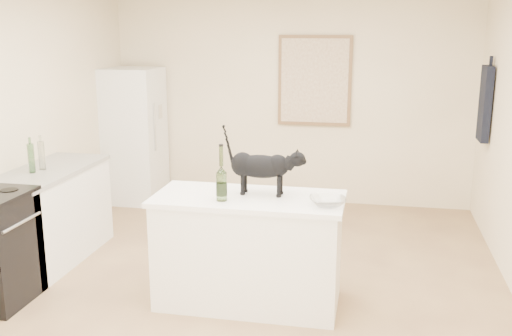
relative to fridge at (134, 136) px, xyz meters
The scene contains 16 objects.
floor 3.17m from the fridge, 50.31° to the right, with size 5.50×5.50×0.00m, color tan.
wall_back 2.04m from the fridge, 11.59° to the left, with size 4.50×4.50×0.00m, color #F4E2BC.
wall_front 5.48m from the fridge, 69.08° to the right, with size 4.50×4.50×0.00m, color #F4E2BC.
island_base 3.30m from the fridge, 51.20° to the right, with size 1.44×0.67×0.86m, color white.
island_top 3.27m from the fridge, 51.20° to the right, with size 1.50×0.70×0.04m, color white.
left_cabinets 2.09m from the fridge, 90.00° to the right, with size 0.60×1.40×0.86m, color white.
left_countertop 2.05m from the fridge, 90.00° to the right, with size 0.62×1.44×0.04m, color gray.
fridge is the anchor object (origin of this frame).
artwork_frame 2.39m from the fridge, ahead, with size 0.90×0.03×1.10m, color brown.
artwork_canvas 2.38m from the fridge, ahead, with size 0.82×0.00×1.02m, color beige.
hanging_garment 4.19m from the fridge, ahead, with size 0.08×0.34×0.80m, color black.
black_cat 3.28m from the fridge, 49.27° to the right, with size 0.58×0.17×0.41m, color black, non-canonical shape.
wine_bottle 3.30m from the fridge, 55.28° to the right, with size 0.08×0.08×0.39m, color #345522.
glass_bowl 3.79m from the fridge, 44.99° to the right, with size 0.27×0.27×0.07m, color white.
fridge_paper 0.47m from the fridge, 11.92° to the left, with size 0.00×0.14×0.17m, color beige.
counter_bottle_cluster 2.14m from the fridge, 90.94° to the right, with size 0.09×0.18×0.27m.
Camera 1 is at (1.04, -4.52, 2.20)m, focal length 41.09 mm.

